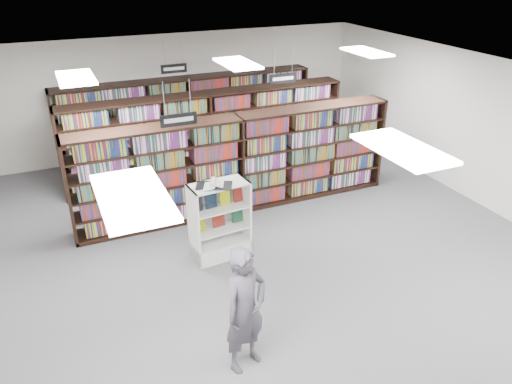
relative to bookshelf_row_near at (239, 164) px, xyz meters
name	(u,v)px	position (x,y,z in m)	size (l,w,h in m)	color
floor	(279,252)	(0.00, -2.00, -1.05)	(12.00, 12.00, 0.00)	#4B4C50
ceiling	(283,85)	(0.00, -2.00, 2.15)	(10.00, 12.00, 0.10)	white
wall_back	(184,93)	(0.00, 4.00, 0.55)	(10.00, 0.10, 3.20)	white
wall_right	(494,136)	(5.00, -2.00, 0.55)	(0.10, 12.00, 3.20)	white
bookshelf_row_near	(239,164)	(0.00, 0.00, 0.00)	(7.00, 0.60, 2.10)	black
bookshelf_row_mid	(209,135)	(0.00, 2.00, 0.00)	(7.00, 0.60, 2.10)	black
bookshelf_row_far	(189,116)	(0.00, 3.70, 0.00)	(7.00, 0.60, 2.10)	black
aisle_sign_left	(179,119)	(-1.50, -1.00, 1.48)	(0.65, 0.02, 0.80)	#B2B2B7
aisle_sign_right	(283,78)	(1.50, 1.00, 1.48)	(0.65, 0.02, 0.80)	#B2B2B7
aisle_sign_center	(174,68)	(-0.50, 3.00, 1.48)	(0.65, 0.02, 0.80)	#B2B2B7
troffer_front_left	(133,197)	(-3.00, -5.00, 2.11)	(0.60, 1.20, 0.04)	white
troffer_front_center	(403,149)	(0.00, -5.00, 2.11)	(0.60, 1.20, 0.04)	white
troffer_back_left	(76,78)	(-3.00, 0.00, 2.11)	(0.60, 1.20, 0.04)	white
troffer_back_center	(237,63)	(0.00, 0.00, 2.11)	(0.60, 1.20, 0.04)	white
troffer_back_right	(366,52)	(3.00, 0.00, 2.11)	(0.60, 1.20, 0.04)	white
endcap_display	(219,232)	(-1.04, -1.60, -0.56)	(1.10, 0.62, 1.48)	white
open_book	(214,184)	(-1.14, -1.70, 0.46)	(0.71, 0.58, 0.13)	black
shopper	(245,310)	(-1.64, -4.32, -0.13)	(0.67, 0.44, 1.85)	#433F48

